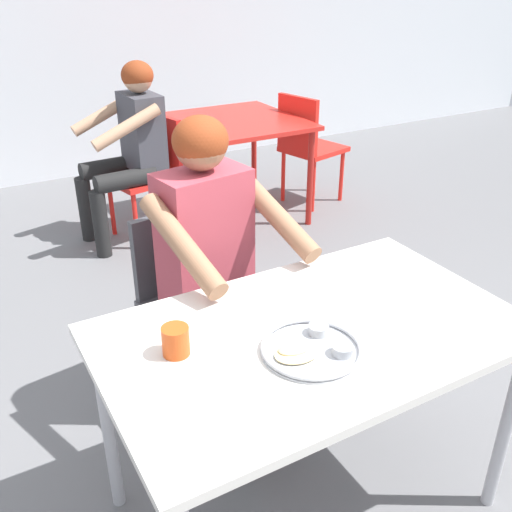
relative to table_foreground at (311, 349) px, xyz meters
The scene contains 10 objects.
ground_plane 0.70m from the table_foreground, 55.21° to the left, with size 12.00×12.00×0.05m, color slate.
table_foreground is the anchor object (origin of this frame).
thali_tray 0.14m from the table_foreground, 125.16° to the right, with size 0.29×0.29×0.03m.
drinking_cup 0.43m from the table_foreground, 167.66° to the left, with size 0.08×0.08×0.09m.
chair_foreground 0.81m from the table_foreground, 93.99° to the left, with size 0.49×0.46×0.82m.
diner_foreground 0.59m from the table_foreground, 93.06° to the left, with size 0.55×0.59×1.26m.
table_background_red 2.67m from the table_foreground, 67.15° to the left, with size 0.87×0.94×0.74m.
chair_red_left 2.52m from the table_foreground, 81.17° to the left, with size 0.50×0.48×0.82m.
chair_red_right 2.92m from the table_foreground, 56.07° to the left, with size 0.51×0.49×0.86m.
patron_background 2.47m from the table_foreground, 84.32° to the left, with size 0.57×0.51×1.19m.
Camera 1 is at (-0.88, -1.21, 1.73)m, focal length 40.38 mm.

